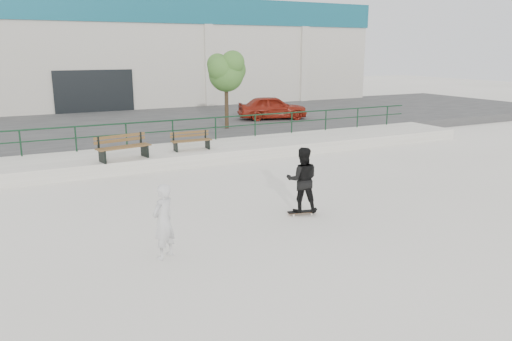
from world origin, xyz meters
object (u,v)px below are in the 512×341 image
bench_right (191,141)px  tree (227,70)px  red_car (272,107)px  standing_skater (302,180)px  skateboard (302,212)px  seated_skater (163,221)px  bench_left (123,147)px

bench_right → tree: size_ratio=0.42×
red_car → standing_skater: (-6.99, -14.32, -0.18)m
bench_right → skateboard: bench_right is taller
red_car → skateboard: red_car is taller
standing_skater → seated_skater: bearing=41.7°
bench_right → standing_skater: size_ratio=0.91×
skateboard → seated_skater: size_ratio=0.48×
red_car → seated_skater: size_ratio=2.38×
tree → red_car: bearing=27.5°
tree → bench_right: bearing=-128.3°
bench_right → red_car: red_car is taller
bench_right → seated_skater: 9.69m
bench_right → seated_skater: size_ratio=0.98×
skateboard → standing_skater: (0.00, 0.00, 0.93)m
tree → red_car: 4.80m
bench_right → standing_skater: (0.40, -7.75, 0.13)m
bench_right → skateboard: (0.40, -7.75, -0.80)m
seated_skater → red_car: bearing=-159.9°
bench_left → skateboard: 7.93m
tree → red_car: tree is taller
bench_left → bench_right: size_ratio=1.27×
standing_skater → seated_skater: (-4.25, -1.13, -0.16)m
red_car → standing_skater: bearing=169.5°
bench_left → skateboard: size_ratio=2.58×
bench_right → standing_skater: bearing=-85.8°
bench_left → skateboard: bench_left is taller
tree → standing_skater: bearing=-104.7°
skateboard → standing_skater: size_ratio=0.45×
bench_right → red_car: 9.89m
red_car → seated_skater: red_car is taller
bench_left → red_car: 12.51m
bench_left → bench_right: 2.93m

